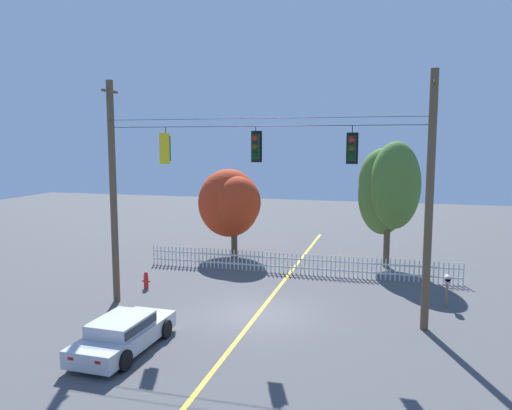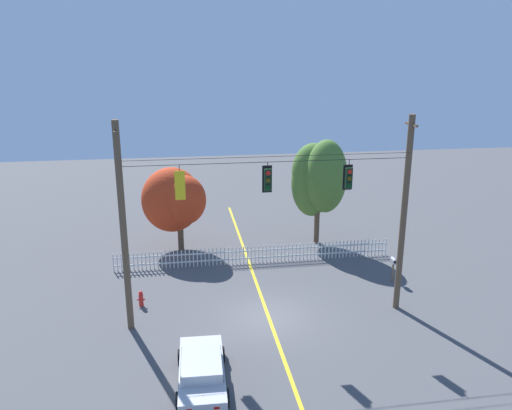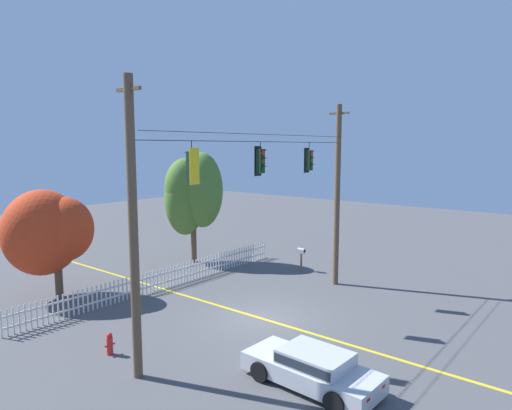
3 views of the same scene
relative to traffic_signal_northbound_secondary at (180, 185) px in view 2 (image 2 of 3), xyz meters
name	(u,v)px [view 2 (image 2 of 3)]	position (x,y,z in m)	size (l,w,h in m)	color
ground	(269,317)	(3.84, 0.01, -6.56)	(80.00, 80.00, 0.00)	#4C4C4F
lane_centerline_stripe	(269,317)	(3.84, 0.01, -6.56)	(0.16, 36.00, 0.01)	gold
signal_support_span	(269,221)	(3.84, 0.01, -1.82)	(12.88, 1.10, 9.33)	brown
traffic_signal_northbound_secondary	(180,185)	(0.00, 0.00, 0.00)	(0.43, 0.38, 1.48)	black
traffic_signal_southbound_primary	(268,180)	(3.75, 0.02, 0.08)	(0.43, 0.38, 1.38)	black
traffic_signal_eastbound_side	(348,178)	(7.39, 0.02, 0.02)	(0.43, 0.38, 1.41)	black
white_picket_fence	(255,254)	(4.18, 6.45, -6.01)	(16.26, 0.06, 1.08)	silver
autumn_maple_near_fence	(175,200)	(-0.32, 9.53, -3.34)	(3.97, 3.57, 5.22)	brown
autumn_maple_mid	(318,177)	(8.64, 9.32, -2.18)	(3.30, 3.26, 6.86)	brown
parked_car	(202,370)	(0.50, -4.58, -5.96)	(1.95, 4.33, 1.15)	#B7BABF
fire_hydrant	(141,299)	(-2.12, 2.05, -6.17)	(0.38, 0.22, 0.79)	red
roadside_mailbox	(394,262)	(11.17, 2.84, -5.45)	(0.25, 0.44, 1.36)	brown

